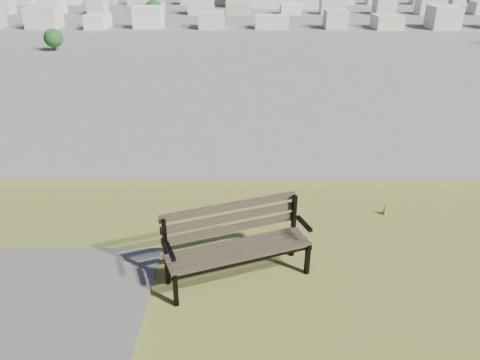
{
  "coord_description": "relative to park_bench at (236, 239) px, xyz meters",
  "views": [
    {
      "loc": [
        0.35,
        -2.67,
        28.41
      ],
      "look_at": [
        0.31,
        3.7,
        25.3
      ],
      "focal_mm": 35.0,
      "sensor_mm": 36.0,
      "label": 1
    }
  ],
  "objects": [
    {
      "name": "park_bench",
      "position": [
        0.0,
        0.0,
        0.0
      ],
      "size": [
        1.71,
        1.08,
        0.86
      ],
      "rotation": [
        0.0,
        0.0,
        0.37
      ],
      "color": "#3D3223",
      "rests_on": "hilltop_mesa"
    },
    {
      "name": "gravel_patch",
      "position": [
        -2.15,
        -1.28,
        -0.46
      ],
      "size": [
        2.4,
        3.43,
        0.07
      ],
      "primitive_type": "cube",
      "rotation": [
        0.0,
        0.0,
        -0.0
      ],
      "color": "#59564D",
      "rests_on": "hilltop_mesa"
    }
  ]
}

